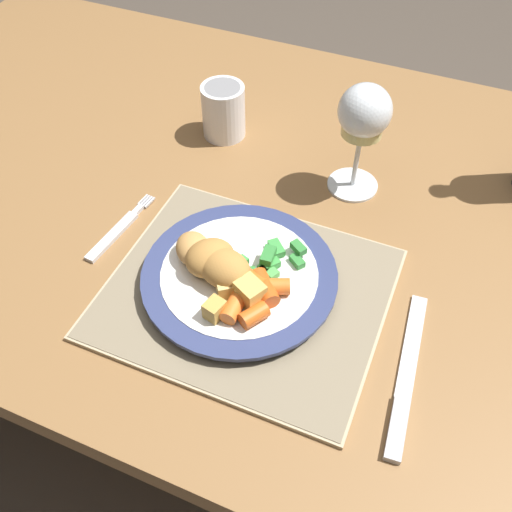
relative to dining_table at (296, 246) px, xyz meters
name	(u,v)px	position (x,y,z in m)	size (l,w,h in m)	color
ground_plane	(281,430)	(0.00, 0.00, -0.66)	(6.00, 6.00, 0.00)	#4C4238
dining_table	(296,246)	(0.00, 0.00, 0.00)	(1.57, 0.82, 0.74)	olive
placemat	(246,293)	(-0.01, -0.17, 0.09)	(0.33, 0.28, 0.01)	tan
dinner_plate	(239,277)	(-0.02, -0.16, 0.10)	(0.24, 0.24, 0.02)	white
breaded_croquettes	(213,260)	(-0.05, -0.17, 0.13)	(0.12, 0.08, 0.04)	#B77F3D
green_beans_pile	(270,262)	(0.01, -0.14, 0.12)	(0.08, 0.08, 0.02)	#4CA84C
glazed_carrots	(254,292)	(0.01, -0.19, 0.12)	(0.08, 0.08, 0.02)	orange
fork	(117,231)	(-0.21, -0.14, 0.09)	(0.03, 0.14, 0.01)	silver
table_knife	(405,386)	(0.20, -0.22, 0.09)	(0.03, 0.21, 0.01)	silver
wine_glass	(364,118)	(0.06, 0.07, 0.20)	(0.07, 0.07, 0.16)	silver
roast_potatoes	(238,293)	(0.00, -0.20, 0.12)	(0.06, 0.07, 0.03)	#DBB256
drinking_cup	(223,110)	(-0.16, 0.11, 0.13)	(0.07, 0.07, 0.08)	white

